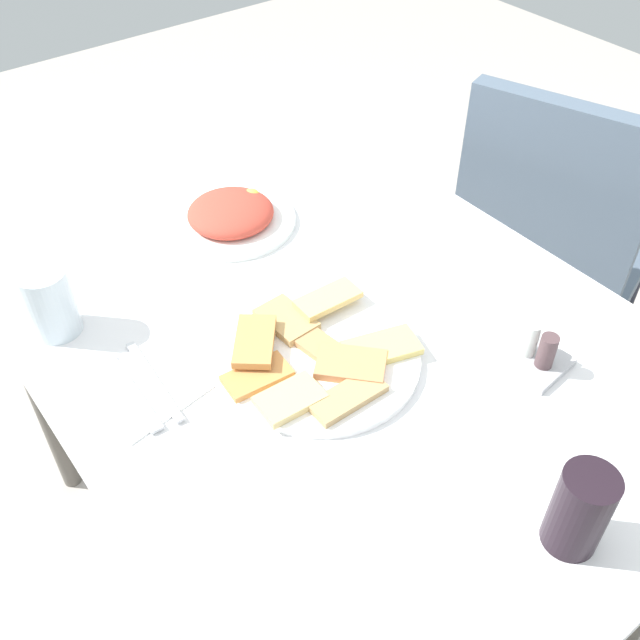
% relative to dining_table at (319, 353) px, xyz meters
% --- Properties ---
extents(ground_plane, '(6.00, 6.00, 0.00)m').
position_rel_dining_table_xyz_m(ground_plane, '(0.00, 0.00, -0.67)').
color(ground_plane, '#B8AFA5').
extents(dining_table, '(1.21, 0.85, 0.75)m').
position_rel_dining_table_xyz_m(dining_table, '(0.00, 0.00, 0.00)').
color(dining_table, white).
rests_on(dining_table, ground_plane).
extents(dining_chair, '(0.53, 0.54, 0.90)m').
position_rel_dining_table_xyz_m(dining_chair, '(-0.09, 0.75, -0.17)').
color(dining_chair, slate).
rests_on(dining_chair, ground_plane).
extents(pide_platter, '(0.29, 0.30, 0.04)m').
position_rel_dining_table_xyz_m(pide_platter, '(0.08, -0.06, 0.09)').
color(pide_platter, white).
rests_on(pide_platter, dining_table).
extents(salad_plate_greens, '(0.24, 0.24, 0.05)m').
position_rel_dining_table_xyz_m(salad_plate_greens, '(-0.30, 0.03, 0.10)').
color(salad_plate_greens, white).
rests_on(salad_plate_greens, dining_table).
extents(soda_can, '(0.08, 0.08, 0.12)m').
position_rel_dining_table_xyz_m(soda_can, '(0.49, -0.00, 0.14)').
color(soda_can, black).
rests_on(soda_can, dining_table).
extents(drinking_glass, '(0.08, 0.08, 0.11)m').
position_rel_dining_table_xyz_m(drinking_glass, '(-0.23, -0.34, 0.14)').
color(drinking_glass, silver).
rests_on(drinking_glass, dining_table).
extents(paper_napkin, '(0.16, 0.16, 0.00)m').
position_rel_dining_table_xyz_m(paper_napkin, '(-0.03, -0.29, 0.08)').
color(paper_napkin, white).
rests_on(paper_napkin, dining_table).
extents(fork, '(0.17, 0.03, 0.00)m').
position_rel_dining_table_xyz_m(fork, '(-0.03, -0.31, 0.09)').
color(fork, silver).
rests_on(fork, paper_napkin).
extents(spoon, '(0.18, 0.03, 0.00)m').
position_rel_dining_table_xyz_m(spoon, '(-0.03, -0.27, 0.09)').
color(spoon, silver).
rests_on(spoon, paper_napkin).
extents(condiment_caddy, '(0.10, 0.10, 0.07)m').
position_rel_dining_table_xyz_m(condiment_caddy, '(0.27, 0.19, 0.10)').
color(condiment_caddy, '#B2B2B7').
rests_on(condiment_caddy, dining_table).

